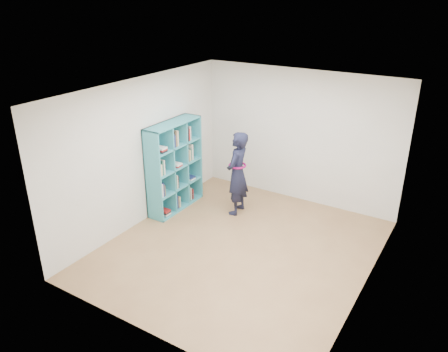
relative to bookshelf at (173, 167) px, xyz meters
The scene contains 9 objects.
floor 2.11m from the bookshelf, 18.97° to the right, with size 4.50×4.50×0.00m, color olive.
ceiling 2.62m from the bookshelf, 18.97° to the right, with size 4.50×4.50×0.00m, color white.
wall_left 0.80m from the bookshelf, 104.93° to the right, with size 0.02×4.50×2.60m, color beige.
wall_right 3.91m from the bookshelf, ahead, with size 0.02×4.50×2.60m, color beige.
wall_back 2.49m from the bookshelf, 41.49° to the left, with size 4.00×0.02×2.60m, color beige.
wall_front 3.44m from the bookshelf, 57.53° to the right, with size 4.00×0.02×2.60m, color beige.
bookshelf is the anchor object (origin of this frame).
person 1.23m from the bookshelf, 21.84° to the left, with size 0.44×0.62×1.59m.
smartphone 1.12m from the bookshelf, 27.85° to the left, with size 0.03×0.11×0.13m.
Camera 1 is at (3.00, -5.33, 3.94)m, focal length 35.00 mm.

